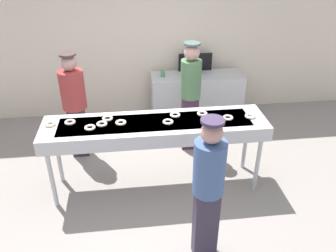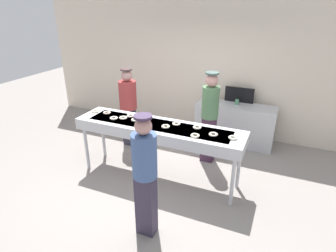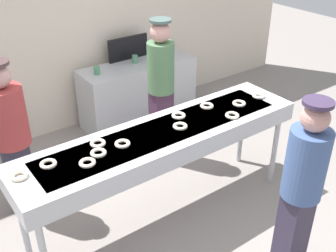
# 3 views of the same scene
# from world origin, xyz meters

# --- Properties ---
(ground_plane) EXTENTS (16.00, 16.00, 0.00)m
(ground_plane) POSITION_xyz_m (0.00, 0.00, 0.00)
(ground_plane) COLOR gray
(back_wall) EXTENTS (8.00, 0.12, 3.09)m
(back_wall) POSITION_xyz_m (0.00, 2.33, 1.54)
(back_wall) COLOR beige
(back_wall) RESTS_ON ground
(fryer_conveyor) EXTENTS (2.81, 0.67, 0.99)m
(fryer_conveyor) POSITION_xyz_m (0.00, 0.00, 0.90)
(fryer_conveyor) COLOR #B7BABF
(fryer_conveyor) RESTS_ON ground
(sugar_donut_0) EXTENTS (0.19, 0.19, 0.03)m
(sugar_donut_0) POSITION_xyz_m (-0.59, 0.14, 1.01)
(sugar_donut_0) COLOR #F8E1CF
(sugar_donut_0) RESTS_ON fryer_conveyor
(sugar_donut_1) EXTENTS (0.19, 0.19, 0.03)m
(sugar_donut_1) POSITION_xyz_m (-1.29, 0.07, 1.01)
(sugar_donut_1) COLOR #FBE3C3
(sugar_donut_1) RESTS_ON fryer_conveyor
(sugar_donut_2) EXTENTS (0.18, 0.18, 0.03)m
(sugar_donut_2) POSITION_xyz_m (-0.66, -0.00, 1.01)
(sugar_donut_2) COLOR #EDE5CD
(sugar_donut_2) RESTS_ON fryer_conveyor
(sugar_donut_3) EXTENTS (0.17, 0.17, 0.03)m
(sugar_donut_3) POSITION_xyz_m (-0.43, 0.01, 1.01)
(sugar_donut_3) COLOR #F9EBCB
(sugar_donut_3) RESTS_ON fryer_conveyor
(sugar_donut_4) EXTENTS (0.14, 0.14, 0.03)m
(sugar_donut_4) POSITION_xyz_m (0.15, -0.05, 1.01)
(sugar_donut_4) COLOR #EAE5C9
(sugar_donut_4) RESTS_ON fryer_conveyor
(sugar_donut_5) EXTENTS (0.18, 0.18, 0.03)m
(sugar_donut_5) POSITION_xyz_m (0.27, 0.13, 1.01)
(sugar_donut_5) COLOR white
(sugar_donut_5) RESTS_ON fryer_conveyor
(sugar_donut_6) EXTENTS (0.18, 0.18, 0.03)m
(sugar_donut_6) POSITION_xyz_m (0.68, -0.17, 1.01)
(sugar_donut_6) COLOR #F4E9C3
(sugar_donut_6) RESTS_ON fryer_conveyor
(sugar_donut_7) EXTENTS (0.17, 0.17, 0.03)m
(sugar_donut_7) POSITION_xyz_m (-0.79, -0.07, 1.01)
(sugar_donut_7) COLOR #FEE5D2
(sugar_donut_7) RESTS_ON fryer_conveyor
(sugar_donut_8) EXTENTS (0.19, 0.19, 0.03)m
(sugar_donut_8) POSITION_xyz_m (-1.05, 0.09, 1.01)
(sugar_donut_8) COLOR #FBE1C7
(sugar_donut_8) RESTS_ON fryer_conveyor
(sugar_donut_9) EXTENTS (0.19, 0.19, 0.03)m
(sugar_donut_9) POSITION_xyz_m (1.21, -0.02, 1.01)
(sugar_donut_9) COLOR white
(sugar_donut_9) RESTS_ON fryer_conveyor
(sugar_donut_10) EXTENTS (0.17, 0.17, 0.03)m
(sugar_donut_10) POSITION_xyz_m (0.62, 0.12, 1.01)
(sugar_donut_10) COLOR white
(sugar_donut_10) RESTS_ON fryer_conveyor
(sugar_donut_11) EXTENTS (0.17, 0.17, 0.03)m
(sugar_donut_11) POSITION_xyz_m (0.92, -0.03, 1.01)
(sugar_donut_11) COLOR white
(sugar_donut_11) RESTS_ON fryer_conveyor
(worker_baker) EXTENTS (0.35, 0.35, 1.63)m
(worker_baker) POSITION_xyz_m (-1.10, 0.90, 0.93)
(worker_baker) COLOR #2B2939
(worker_baker) RESTS_ON ground
(worker_assistant) EXTENTS (0.30, 0.30, 1.72)m
(worker_assistant) POSITION_xyz_m (0.61, 0.90, 0.96)
(worker_assistant) COLOR #3E243B
(worker_assistant) RESTS_ON ground
(customer_waiting) EXTENTS (0.30, 0.30, 1.67)m
(customer_waiting) POSITION_xyz_m (0.40, -1.22, 0.92)
(customer_waiting) COLOR #322B3F
(customer_waiting) RESTS_ON ground
(prep_counter) EXTENTS (1.63, 0.56, 0.85)m
(prep_counter) POSITION_xyz_m (0.91, 1.88, 0.42)
(prep_counter) COLOR #B7BABF
(prep_counter) RESTS_ON ground
(paper_cup_0) EXTENTS (0.08, 0.08, 0.10)m
(paper_cup_0) POSITION_xyz_m (0.90, 1.93, 0.90)
(paper_cup_0) COLOR #4C8C66
(paper_cup_0) RESTS_ON prep_counter
(paper_cup_1) EXTENTS (0.08, 0.08, 0.10)m
(paper_cup_1) POSITION_xyz_m (0.29, 1.87, 0.90)
(paper_cup_1) COLOR #4C8C66
(paper_cup_1) RESTS_ON prep_counter
(menu_display) EXTENTS (0.60, 0.04, 0.32)m
(menu_display) POSITION_xyz_m (0.91, 2.10, 1.01)
(menu_display) COLOR black
(menu_display) RESTS_ON prep_counter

